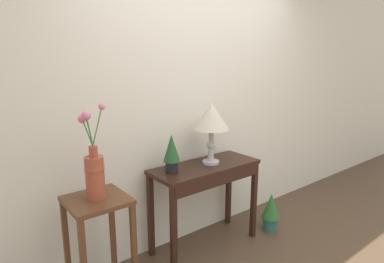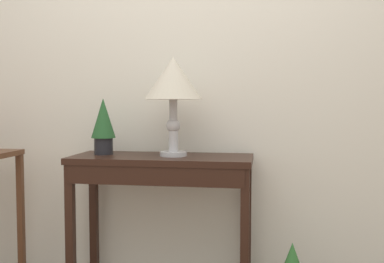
{
  "view_description": "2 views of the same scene",
  "coord_description": "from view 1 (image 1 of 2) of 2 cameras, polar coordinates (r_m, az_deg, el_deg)",
  "views": [
    {
      "loc": [
        -1.92,
        -0.95,
        1.7
      ],
      "look_at": [
        -0.33,
        1.07,
        1.14
      ],
      "focal_mm": 30.02,
      "sensor_mm": 36.0,
      "label": 1
    },
    {
      "loc": [
        0.44,
        -1.36,
        1.1
      ],
      "look_at": [
        0.05,
        1.07,
        0.94
      ],
      "focal_mm": 42.57,
      "sensor_mm": 36.0,
      "label": 2
    }
  ],
  "objects": [
    {
      "name": "back_wall_with_art",
      "position": [
        3.07,
        0.73,
        6.7
      ],
      "size": [
        9.0,
        0.1,
        2.8
      ],
      "color": "silver",
      "rests_on": "ground"
    },
    {
      "name": "console_table",
      "position": [
        2.92,
        2.64,
        -8.45
      ],
      "size": [
        1.01,
        0.41,
        0.8
      ],
      "color": "black",
      "rests_on": "ground"
    },
    {
      "name": "table_lamp",
      "position": [
        2.83,
        3.47,
        2.31
      ],
      "size": [
        0.32,
        0.32,
        0.55
      ],
      "color": "#B7B7BC",
      "rests_on": "console_table"
    },
    {
      "name": "potted_plant_on_console",
      "position": [
        2.65,
        -3.65,
        -3.61
      ],
      "size": [
        0.14,
        0.14,
        0.33
      ],
      "color": "black",
      "rests_on": "console_table"
    },
    {
      "name": "pedestal_stand_left",
      "position": [
        2.45,
        -15.99,
        -20.06
      ],
      "size": [
        0.39,
        0.39,
        0.82
      ],
      "color": "#56331E",
      "rests_on": "ground"
    },
    {
      "name": "flower_vase_tall",
      "position": [
        2.19,
        -16.97,
        -6.52
      ],
      "size": [
        0.19,
        0.18,
        0.62
      ],
      "color": "#9E4733",
      "rests_on": "pedestal_stand_left"
    },
    {
      "name": "potted_plant_floor",
      "position": [
        3.46,
        13.84,
        -13.39
      ],
      "size": [
        0.19,
        0.19,
        0.4
      ],
      "color": "#2D665B",
      "rests_on": "ground"
    }
  ]
}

